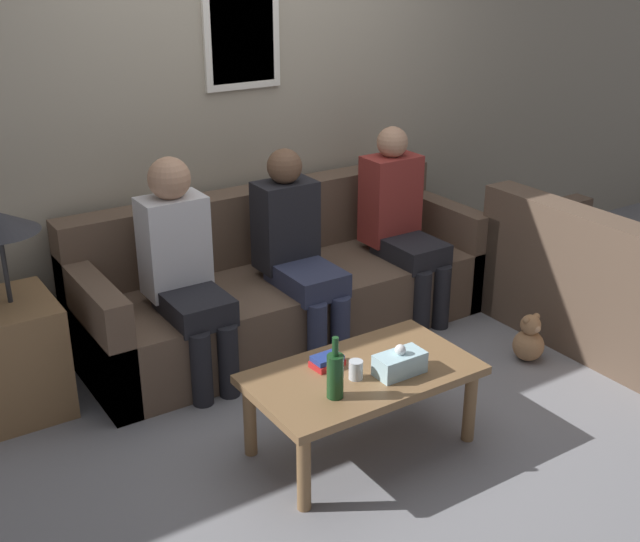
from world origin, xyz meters
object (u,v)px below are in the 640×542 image
couch_main (283,286)px  couch_side (616,295)px  person_right (401,219)px  drinking_glass (356,370)px  coffee_table (362,381)px  person_left (183,265)px  wine_bottle (335,375)px  person_middle (296,246)px  teddy_bear (529,340)px

couch_main → couch_side: (1.56, -1.18, 0.00)m
couch_main → person_right: 0.83m
drinking_glass → coffee_table: bearing=31.0°
person_right → coffee_table: bearing=-134.6°
coffee_table → couch_side: bearing=2.1°
couch_main → person_left: person_left is taller
wine_bottle → person_middle: (0.53, 1.17, 0.10)m
drinking_glass → person_right: (1.13, 1.12, 0.17)m
couch_main → person_left: 0.81m
drinking_glass → person_middle: (0.37, 1.09, 0.16)m
person_left → teddy_bear: bearing=-28.5°
couch_side → person_left: (-2.26, 1.00, 0.35)m
couch_side → person_right: bearing=38.8°
person_right → person_middle: bearing=-178.3°
teddy_bear → couch_main: bearing=131.7°
couch_main → teddy_bear: couch_main is taller
drinking_glass → person_middle: 1.17m
couch_side → person_right: (-0.81, 1.01, 0.33)m
couch_side → person_middle: person_middle is taller
couch_side → wine_bottle: bearing=95.0°
couch_side → person_right: 1.34m
couch_main → teddy_bear: bearing=-48.3°
wine_bottle → couch_main: bearing=68.2°
teddy_bear → wine_bottle: bearing=-169.5°
couch_side → coffee_table: size_ratio=1.43×
drinking_glass → person_left: bearing=105.9°
person_middle → teddy_bear: 1.42m
person_left → couch_side: bearing=-24.0°
wine_bottle → teddy_bear: (1.51, 0.28, -0.39)m
person_middle → couch_side: bearing=-32.1°
wine_bottle → person_middle: size_ratio=0.25×
couch_side → coffee_table: (-1.88, -0.07, 0.06)m
coffee_table → wine_bottle: wine_bottle is taller
coffee_table → wine_bottle: 0.30m
coffee_table → person_left: person_left is taller
person_left → person_right: bearing=0.2°
drinking_glass → person_middle: bearing=71.6°
wine_bottle → person_right: person_right is taller
couch_main → coffee_table: bearing=-104.3°
teddy_bear → coffee_table: bearing=-172.7°
person_right → couch_side: bearing=-51.2°
person_right → person_left: bearing=-179.8°
person_middle → person_left: bearing=178.6°
coffee_table → wine_bottle: size_ratio=3.67×
couch_main → person_left: bearing=-165.8°
person_middle → person_right: size_ratio=0.98×
couch_side → couch_main: bearing=52.8°
person_middle → person_right: bearing=1.7°
couch_side → person_middle: bearing=57.9°
wine_bottle → teddy_bear: bearing=10.5°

